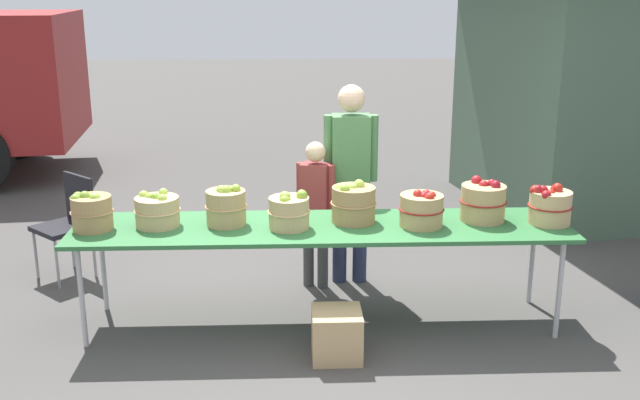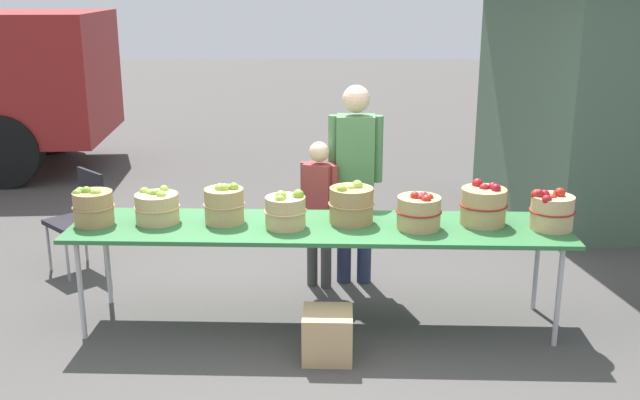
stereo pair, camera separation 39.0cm
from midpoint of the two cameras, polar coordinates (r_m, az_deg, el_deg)
name	(u,v)px [view 2 (the right image)]	position (r m, az deg, el deg)	size (l,w,h in m)	color
ground_plane	(319,323)	(5.51, 1.95, -9.43)	(40.00, 40.00, 0.00)	#474442
market_table	(319,230)	(5.23, 2.02, -2.33)	(3.50, 0.76, 0.75)	#2D6B38
apple_basket_green_0	(93,207)	(5.40, -15.10, -0.52)	(0.30, 0.30, 0.28)	#A87F51
apple_basket_green_1	(157,207)	(5.35, -10.40, -0.55)	(0.33, 0.33, 0.24)	tan
apple_basket_green_2	(224,204)	(5.27, -5.28, -0.35)	(0.30, 0.30, 0.29)	tan
apple_basket_green_3	(286,211)	(5.15, -0.49, -0.86)	(0.30, 0.30, 0.27)	tan
apple_basket_green_4	(351,204)	(5.26, 4.53, -0.34)	(0.33, 0.33, 0.31)	#A87F51
apple_basket_red_0	(419,212)	(5.20, 9.76, -0.91)	(0.32, 0.32, 0.27)	tan
apple_basket_red_1	(483,205)	(5.39, 14.49, -0.42)	(0.34, 0.34, 0.31)	tan
apple_basket_red_2	(552,210)	(5.42, 19.36, -0.78)	(0.31, 0.31, 0.29)	tan
vendor_adult	(355,169)	(5.93, 4.61, 2.34)	(0.43, 0.22, 1.64)	#262D4C
child_customer	(319,203)	(5.89, 1.83, -0.26)	(0.30, 0.23, 1.21)	#3F3F3F
folding_chair	(81,213)	(6.59, -16.28, -0.95)	(0.57, 0.57, 0.86)	black
produce_crate	(328,335)	(4.97, 2.88, -10.34)	(0.33, 0.33, 0.33)	tan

